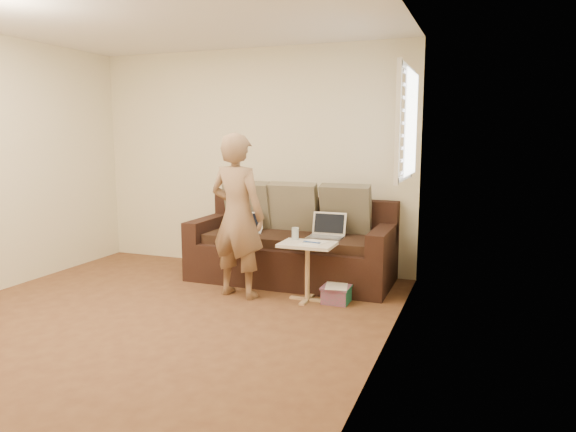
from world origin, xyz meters
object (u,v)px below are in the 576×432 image
(side_table, at_px, (307,272))
(striped_box, at_px, (336,294))
(laptop_white, at_px, (248,232))
(person, at_px, (237,216))
(laptop_silver, at_px, (325,238))
(drinking_glass, at_px, (295,234))
(sofa, at_px, (291,242))

(side_table, distance_m, striped_box, 0.35)
(laptop_white, distance_m, person, 0.74)
(laptop_silver, distance_m, laptop_white, 0.90)
(drinking_glass, relative_size, striped_box, 0.45)
(sofa, bearing_deg, person, -112.20)
(drinking_glass, distance_m, striped_box, 0.71)
(sofa, xyz_separation_m, side_table, (0.40, -0.62, -0.14))
(laptop_white, xyz_separation_m, drinking_glass, (0.71, -0.44, 0.11))
(person, bearing_deg, laptop_silver, -130.05)
(person, relative_size, side_table, 2.84)
(striped_box, bearing_deg, side_table, -172.63)
(sofa, height_order, drinking_glass, sofa)
(laptop_silver, distance_m, striped_box, 0.71)
(sofa, relative_size, laptop_silver, 5.99)
(laptop_silver, height_order, drinking_glass, drinking_glass)
(laptop_white, bearing_deg, sofa, -10.88)
(laptop_silver, xyz_separation_m, drinking_glass, (-0.19, -0.42, 0.11))
(sofa, bearing_deg, laptop_silver, -12.62)
(laptop_white, bearing_deg, person, -93.66)
(person, distance_m, side_table, 0.88)
(laptop_white, bearing_deg, drinking_glass, -51.13)
(sofa, distance_m, laptop_white, 0.50)
(person, height_order, striped_box, person)
(sofa, relative_size, laptop_white, 7.43)
(sofa, xyz_separation_m, laptop_white, (-0.48, -0.08, 0.10))
(laptop_white, height_order, drinking_glass, drinking_glass)
(person, bearing_deg, sofa, -103.86)
(side_table, bearing_deg, striped_box, 7.37)
(laptop_silver, relative_size, striped_box, 1.38)
(sofa, height_order, person, person)
(laptop_silver, height_order, side_table, laptop_silver)
(person, bearing_deg, side_table, -163.45)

